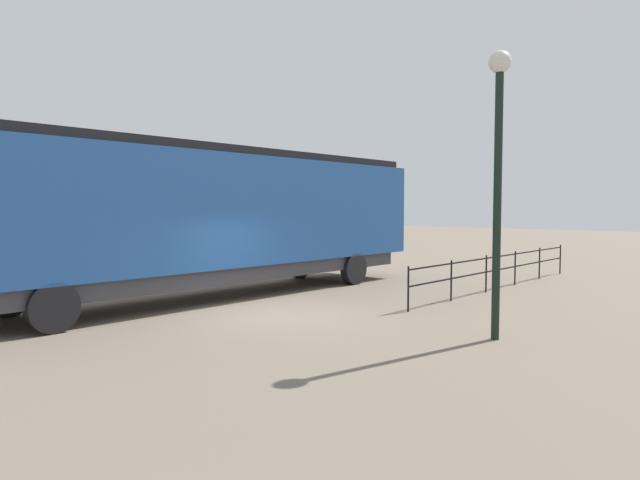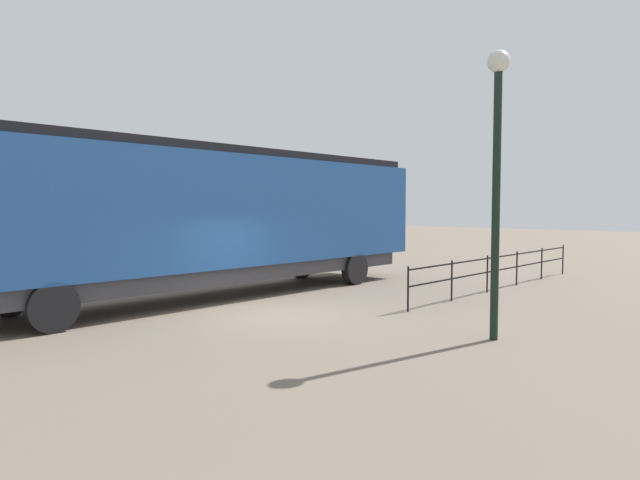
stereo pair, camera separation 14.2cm
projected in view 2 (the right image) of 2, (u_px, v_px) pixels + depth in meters
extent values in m
plane|color=#756656|center=(275.00, 314.00, 13.90)|extent=(120.00, 120.00, 0.00)
cube|color=navy|center=(211.00, 211.00, 16.35)|extent=(2.93, 15.93, 3.15)
cube|color=black|center=(354.00, 222.00, 21.27)|extent=(2.82, 2.61, 2.21)
cube|color=black|center=(210.00, 152.00, 16.25)|extent=(2.64, 15.29, 0.24)
cube|color=#38383D|center=(211.00, 272.00, 16.45)|extent=(2.64, 14.66, 0.45)
cylinder|color=black|center=(301.00, 264.00, 21.10)|extent=(0.30, 1.10, 1.10)
cylinder|color=black|center=(355.00, 269.00, 19.32)|extent=(0.30, 1.10, 1.10)
cylinder|color=black|center=(8.00, 294.00, 13.61)|extent=(0.30, 1.10, 1.10)
cylinder|color=black|center=(52.00, 307.00, 11.83)|extent=(0.30, 1.10, 1.10)
cylinder|color=black|center=(496.00, 206.00, 11.08)|extent=(0.16, 0.16, 5.39)
sphere|color=silver|center=(499.00, 61.00, 10.92)|extent=(0.44, 0.44, 0.44)
cube|color=black|center=(503.00, 256.00, 18.25)|extent=(0.04, 11.08, 0.04)
cube|color=black|center=(503.00, 269.00, 18.27)|extent=(0.04, 11.08, 0.04)
cylinder|color=black|center=(408.00, 289.00, 14.21)|extent=(0.05, 0.05, 1.17)
cylinder|color=black|center=(452.00, 281.00, 15.84)|extent=(0.05, 0.05, 1.17)
cylinder|color=black|center=(487.00, 274.00, 17.46)|extent=(0.05, 0.05, 1.17)
cylinder|color=black|center=(517.00, 268.00, 19.09)|extent=(0.05, 0.05, 1.17)
cylinder|color=black|center=(542.00, 264.00, 20.72)|extent=(0.05, 0.05, 1.17)
cylinder|color=black|center=(563.00, 260.00, 22.35)|extent=(0.05, 0.05, 1.17)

